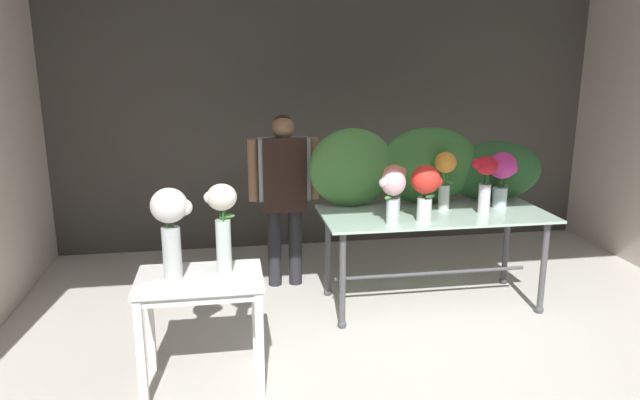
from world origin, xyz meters
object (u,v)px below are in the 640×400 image
at_px(vase_scarlet_peonies, 426,186).
at_px(vase_magenta_ranunculus, 502,172).
at_px(vase_blush_anemones, 393,191).
at_px(vase_cream_lisianthus_tall, 222,219).
at_px(vase_crimson_carnations, 485,178).
at_px(vase_coral_snapdragons, 394,184).
at_px(display_table_glass, 433,227).
at_px(vase_white_roses_tall, 171,223).
at_px(side_table_white, 200,292).
at_px(florist, 284,182).
at_px(vase_sunset_hydrangea, 445,174).

bearing_deg(vase_scarlet_peonies, vase_magenta_ranunculus, 21.88).
height_order(vase_blush_anemones, vase_cream_lisianthus_tall, vase_cream_lisianthus_tall).
xyz_separation_m(vase_crimson_carnations, vase_coral_snapdragons, (-0.73, 0.07, -0.04)).
xyz_separation_m(display_table_glass, vase_white_roses_tall, (-2.01, -0.93, 0.40)).
relative_size(vase_crimson_carnations, vase_magenta_ranunculus, 1.00).
height_order(vase_blush_anemones, vase_white_roses_tall, vase_white_roses_tall).
height_order(display_table_glass, side_table_white, display_table_glass).
bearing_deg(vase_magenta_ranunculus, florist, 162.71).
bearing_deg(vase_coral_snapdragons, vase_blush_anemones, -109.05).
bearing_deg(florist, vase_coral_snapdragons, -38.34).
height_order(vase_magenta_ranunculus, vase_coral_snapdragons, vase_magenta_ranunculus).
relative_size(florist, vase_sunset_hydrangea, 3.22).
xyz_separation_m(vase_crimson_carnations, vase_scarlet_peonies, (-0.55, -0.15, -0.01)).
xyz_separation_m(florist, vase_white_roses_tall, (-0.84, -1.56, 0.12)).
relative_size(vase_coral_snapdragons, vase_white_roses_tall, 0.72).
relative_size(side_table_white, vase_blush_anemones, 1.84).
xyz_separation_m(florist, vase_sunset_hydrangea, (1.28, -0.55, 0.15)).
distance_m(display_table_glass, vase_cream_lisianthus_tall, 1.96).
bearing_deg(vase_sunset_hydrangea, vase_scarlet_peonies, -131.45).
relative_size(display_table_glass, vase_cream_lisianthus_tall, 3.25).
height_order(vase_scarlet_peonies, vase_cream_lisianthus_tall, vase_cream_lisianthus_tall).
relative_size(vase_sunset_hydrangea, vase_blush_anemones, 1.14).
bearing_deg(vase_blush_anemones, florist, 129.02).
relative_size(vase_white_roses_tall, vase_cream_lisianthus_tall, 1.00).
bearing_deg(vase_crimson_carnations, vase_blush_anemones, -167.23).
bearing_deg(display_table_glass, vase_blush_anemones, -148.41).
relative_size(side_table_white, vase_crimson_carnations, 1.66).
distance_m(vase_sunset_hydrangea, vase_white_roses_tall, 2.34).
distance_m(vase_sunset_hydrangea, vase_blush_anemones, 0.65).
relative_size(side_table_white, vase_cream_lisianthus_tall, 1.37).
bearing_deg(vase_sunset_hydrangea, vase_white_roses_tall, -154.58).
relative_size(vase_magenta_ranunculus, vase_cream_lisianthus_tall, 0.82).
height_order(side_table_white, vase_blush_anemones, vase_blush_anemones).
xyz_separation_m(florist, vase_scarlet_peonies, (1.00, -0.86, 0.12)).
xyz_separation_m(vase_blush_anemones, vase_white_roses_tall, (-1.57, -0.66, 0.01)).
relative_size(florist, vase_blush_anemones, 3.68).
bearing_deg(vase_scarlet_peonies, side_table_white, -157.62).
bearing_deg(vase_coral_snapdragons, vase_white_roses_tall, -151.21).
relative_size(vase_crimson_carnations, vase_coral_snapdragons, 1.15).
distance_m(vase_magenta_ranunculus, vase_white_roses_tall, 2.80).
xyz_separation_m(display_table_glass, side_table_white, (-1.86, -0.93, -0.05)).
height_order(vase_crimson_carnations, vase_magenta_ranunculus, same).
bearing_deg(vase_blush_anemones, vase_cream_lisianthus_tall, -154.49).
bearing_deg(side_table_white, vase_crimson_carnations, 20.62).
height_order(side_table_white, vase_crimson_carnations, vase_crimson_carnations).
relative_size(display_table_glass, vase_magenta_ranunculus, 3.97).
height_order(display_table_glass, florist, florist).
bearing_deg(side_table_white, vase_scarlet_peonies, 22.38).
xyz_separation_m(display_table_glass, vase_sunset_hydrangea, (0.11, 0.08, 0.43)).
bearing_deg(vase_magenta_ranunculus, vase_blush_anemones, -161.50).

